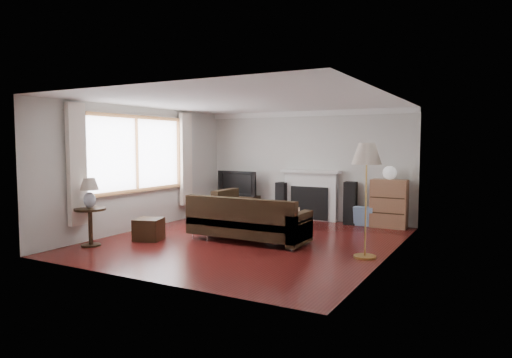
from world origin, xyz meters
The scene contains 17 objects.
room centered at (0.00, 0.00, 1.25)m, with size 5.10×5.60×2.54m.
window centered at (-2.45, -0.20, 1.55)m, with size 0.12×2.74×1.54m, color brown.
curtain_near centered at (-2.40, -1.72, 1.40)m, with size 0.10×0.35×2.10m, color silver.
curtain_far centered at (-2.40, 1.32, 1.40)m, with size 0.10×0.35×2.10m, color silver.
fireplace centered at (0.15, 2.64, 0.57)m, with size 1.40×0.26×1.15m, color white.
tv_stand centered at (-1.67, 2.50, 0.24)m, with size 0.96×0.43×0.48m, color black.
television centered at (-1.67, 2.50, 0.79)m, with size 1.05×0.14×0.61m, color black.
speaker_left centered at (-0.53, 2.55, 0.42)m, with size 0.24×0.28×0.85m, color black.
speaker_right centered at (1.11, 2.55, 0.46)m, with size 0.26×0.31×0.92m, color black.
bookshelf centered at (1.95, 2.53, 0.50)m, with size 0.73×0.35×1.01m, color #8C5D41.
globe_lamp centered at (1.95, 2.53, 1.15)m, with size 0.28×0.28×0.28m, color white.
sectional_sofa centered at (0.02, -0.04, 0.38)m, with size 2.35×1.72×0.76m, color black.
coffee_table centered at (-0.07, 1.10, 0.22)m, with size 1.12×0.61×0.44m, color #A06B4C.
footstool centered at (-1.62, -0.81, 0.20)m, with size 0.46×0.46×0.39m, color black.
floor_lamp centered at (2.20, -0.22, 0.88)m, with size 0.46×0.46×1.77m, color #AD843C.
side_table centered at (-2.15, -1.68, 0.33)m, with size 0.53×0.53×0.66m, color black.
table_lamp centered at (-2.15, -1.68, 0.91)m, with size 0.31×0.31×0.51m, color silver.
Camera 1 is at (4.04, -7.09, 1.76)m, focal length 32.00 mm.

